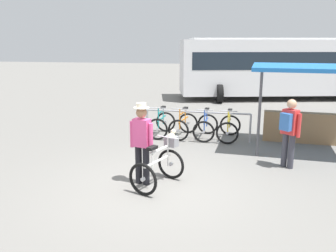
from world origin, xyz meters
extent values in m
plane|color=slate|center=(0.00, 0.00, 0.00)|extent=(80.00, 80.00, 0.00)
cylinder|color=#99999E|center=(-1.14, 3.82, 0.42)|extent=(0.06, 0.06, 0.85)
cylinder|color=#99999E|center=(2.01, 3.69, 0.42)|extent=(0.06, 0.06, 0.85)
cylinder|color=#99999E|center=(0.44, 3.75, 0.85)|extent=(3.15, 0.19, 0.05)
torus|color=black|center=(-0.68, 4.49, 0.33)|extent=(0.66, 0.13, 0.66)
cylinder|color=#B7B7BC|center=(-0.68, 4.49, 0.33)|extent=(0.08, 0.07, 0.08)
torus|color=black|center=(-0.74, 3.48, 0.33)|extent=(0.66, 0.13, 0.66)
cylinder|color=#B7B7BC|center=(-0.74, 3.48, 0.33)|extent=(0.08, 0.07, 0.08)
cube|color=teal|center=(-0.71, 3.99, 0.56)|extent=(0.09, 0.92, 0.04)
cube|color=teal|center=(-0.71, 3.94, 0.78)|extent=(0.07, 0.61, 0.04)
cylinder|color=teal|center=(-0.70, 4.17, 0.60)|extent=(0.03, 0.03, 0.55)
cube|color=black|center=(-0.70, 4.17, 0.88)|extent=(0.13, 0.25, 0.06)
cylinder|color=teal|center=(-0.73, 3.60, 0.65)|extent=(0.03, 0.03, 0.63)
cylinder|color=#B7B7BC|center=(-0.73, 3.60, 0.96)|extent=(0.52, 0.06, 0.03)
torus|color=black|center=(0.07, 4.46, 0.33)|extent=(0.66, 0.17, 0.66)
cylinder|color=#B7B7BC|center=(0.07, 4.46, 0.33)|extent=(0.09, 0.07, 0.08)
torus|color=black|center=(-0.09, 3.45, 0.33)|extent=(0.66, 0.17, 0.66)
cylinder|color=#B7B7BC|center=(-0.09, 3.45, 0.33)|extent=(0.09, 0.07, 0.08)
cube|color=orange|center=(-0.01, 3.95, 0.56)|extent=(0.18, 0.91, 0.04)
cube|color=orange|center=(-0.02, 3.91, 0.78)|extent=(0.13, 0.61, 0.04)
cylinder|color=orange|center=(0.02, 4.14, 0.60)|extent=(0.03, 0.03, 0.55)
cube|color=black|center=(0.02, 4.14, 0.88)|extent=(0.16, 0.26, 0.06)
cylinder|color=orange|center=(-0.07, 3.57, 0.65)|extent=(0.03, 0.03, 0.63)
cylinder|color=#B7B7BC|center=(-0.07, 3.57, 0.96)|extent=(0.52, 0.11, 0.03)
torus|color=black|center=(0.71, 4.43, 0.33)|extent=(0.66, 0.11, 0.66)
cylinder|color=#B7B7BC|center=(0.71, 4.43, 0.33)|extent=(0.08, 0.07, 0.08)
torus|color=black|center=(0.67, 3.41, 0.33)|extent=(0.66, 0.11, 0.66)
cylinder|color=#B7B7BC|center=(0.67, 3.41, 0.33)|extent=(0.08, 0.07, 0.08)
cube|color=#2D56B7|center=(0.69, 3.92, 0.56)|extent=(0.08, 0.92, 0.04)
cube|color=#2D56B7|center=(0.69, 3.87, 0.78)|extent=(0.07, 0.61, 0.04)
cylinder|color=#2D56B7|center=(0.70, 4.11, 0.60)|extent=(0.03, 0.03, 0.55)
cube|color=black|center=(0.70, 4.11, 0.88)|extent=(0.13, 0.25, 0.06)
cylinder|color=#2D56B7|center=(0.67, 3.54, 0.65)|extent=(0.03, 0.03, 0.63)
cylinder|color=#B7B7BC|center=(0.67, 3.54, 0.96)|extent=(0.52, 0.05, 0.03)
torus|color=black|center=(1.43, 4.40, 0.33)|extent=(0.66, 0.11, 0.66)
cylinder|color=#B7B7BC|center=(1.43, 4.40, 0.33)|extent=(0.08, 0.07, 0.08)
torus|color=black|center=(1.35, 3.38, 0.33)|extent=(0.66, 0.11, 0.66)
cylinder|color=#B7B7BC|center=(1.35, 3.38, 0.33)|extent=(0.08, 0.07, 0.08)
cube|color=yellow|center=(1.39, 3.89, 0.56)|extent=(0.10, 0.92, 0.04)
cube|color=yellow|center=(1.39, 3.84, 0.78)|extent=(0.08, 0.61, 0.04)
cylinder|color=yellow|center=(1.40, 4.08, 0.60)|extent=(0.03, 0.03, 0.55)
cube|color=black|center=(1.40, 4.08, 0.88)|extent=(0.14, 0.25, 0.06)
cylinder|color=yellow|center=(1.36, 3.51, 0.65)|extent=(0.03, 0.03, 0.63)
cylinder|color=#B7B7BC|center=(1.36, 3.51, 0.96)|extent=(0.52, 0.07, 0.03)
torus|color=black|center=(-0.18, -0.44, 0.33)|extent=(0.63, 0.30, 0.66)
cylinder|color=#B7B7BC|center=(-0.18, -0.44, 0.33)|extent=(0.10, 0.09, 0.08)
torus|color=black|center=(0.20, 0.50, 0.33)|extent=(0.63, 0.30, 0.66)
cylinder|color=#B7B7BC|center=(0.20, 0.50, 0.33)|extent=(0.10, 0.09, 0.08)
cube|color=silver|center=(0.01, 0.03, 0.56)|extent=(0.38, 0.86, 0.04)
cube|color=silver|center=(0.03, 0.07, 0.78)|extent=(0.26, 0.58, 0.04)
cylinder|color=silver|center=(-0.06, -0.14, 0.60)|extent=(0.03, 0.03, 0.55)
cube|color=black|center=(-0.06, -0.14, 0.88)|extent=(0.20, 0.27, 0.06)
cylinder|color=silver|center=(0.16, 0.39, 0.65)|extent=(0.03, 0.03, 0.63)
cylinder|color=#B7B7BC|center=(0.16, 0.39, 0.96)|extent=(0.49, 0.22, 0.03)
cube|color=gray|center=(0.21, 0.52, 0.84)|extent=(0.32, 0.28, 0.22)
ellipsoid|color=beige|center=(0.21, 0.52, 0.94)|extent=(0.23, 0.22, 0.16)
sphere|color=beige|center=(0.24, 0.60, 1.04)|extent=(0.11, 0.11, 0.11)
cylinder|color=black|center=(-0.24, 0.09, 0.41)|extent=(0.14, 0.14, 0.82)
cylinder|color=black|center=(-0.42, 0.14, 0.41)|extent=(0.14, 0.14, 0.82)
cube|color=#E54C8C|center=(-0.33, 0.11, 1.11)|extent=(0.38, 0.28, 0.58)
cylinder|color=#E54C8C|center=(-0.12, 0.03, 1.06)|extent=(0.09, 0.09, 0.55)
cylinder|color=#E54C8C|center=(-0.55, 0.15, 1.06)|extent=(0.09, 0.09, 0.55)
sphere|color=#9E7051|center=(-0.33, 0.11, 1.53)|extent=(0.22, 0.22, 0.22)
cylinder|color=beige|center=(-0.33, 0.11, 1.63)|extent=(0.32, 0.32, 0.02)
cylinder|color=beige|center=(-0.33, 0.11, 1.68)|extent=(0.20, 0.20, 0.09)
cylinder|color=#383842|center=(2.73, 1.77, 0.41)|extent=(0.14, 0.14, 0.82)
cylinder|color=#383842|center=(2.86, 1.64, 0.41)|extent=(0.14, 0.14, 0.82)
cube|color=red|center=(2.80, 1.70, 1.11)|extent=(0.38, 0.38, 0.58)
cylinder|color=red|center=(2.66, 1.87, 1.06)|extent=(0.09, 0.09, 0.55)
cylinder|color=red|center=(2.97, 1.56, 1.06)|extent=(0.09, 0.09, 0.55)
sphere|color=tan|center=(2.80, 1.70, 1.53)|extent=(0.22, 0.22, 0.22)
cube|color=#3366B2|center=(2.69, 1.59, 1.13)|extent=(0.28, 0.28, 0.40)
cube|color=silver|center=(3.72, 12.34, 1.65)|extent=(10.31, 4.68, 2.70)
cube|color=#19232D|center=(3.72, 12.34, 2.00)|extent=(9.53, 4.52, 0.84)
cube|color=silver|center=(3.72, 12.34, 3.04)|extent=(9.28, 4.21, 0.08)
cylinder|color=black|center=(0.84, 10.40, 0.45)|extent=(0.45, 0.93, 0.90)
cylinder|color=black|center=(0.28, 12.83, 0.45)|extent=(0.45, 0.93, 0.90)
cylinder|color=black|center=(6.61, 14.29, 0.45)|extent=(0.45, 0.93, 0.90)
cylinder|color=#4C4C51|center=(2.30, 4.24, 1.10)|extent=(0.07, 0.07, 2.20)
cylinder|color=#4C4C51|center=(2.15, 2.44, 1.10)|extent=(0.07, 0.07, 2.20)
cube|color=blue|center=(3.52, 3.23, 2.25)|extent=(3.28, 2.55, 0.10)
cube|color=olive|center=(3.58, 3.98, 0.45)|extent=(2.36, 0.49, 0.90)
camera|label=1|loc=(1.46, -6.58, 2.93)|focal=37.52mm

